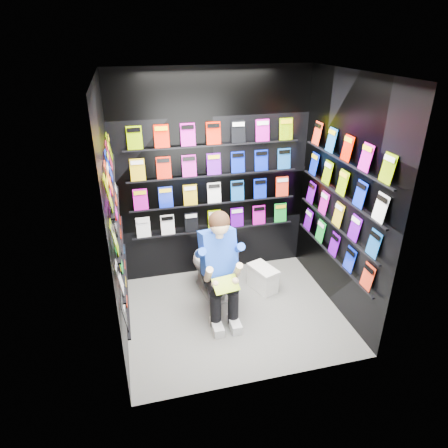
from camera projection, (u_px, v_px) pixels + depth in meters
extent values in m
plane|color=slate|center=(234.00, 314.00, 4.59)|extent=(2.40, 2.40, 0.00)
plane|color=white|center=(237.00, 73.00, 3.45)|extent=(2.40, 2.40, 0.00)
cube|color=black|center=(213.00, 178.00, 4.89)|extent=(2.40, 0.04, 2.60)
cube|color=black|center=(270.00, 260.00, 3.15)|extent=(2.40, 0.04, 2.60)
cube|color=black|center=(113.00, 223.00, 3.75)|extent=(0.04, 2.00, 2.60)
cube|color=black|center=(343.00, 199.00, 4.28)|extent=(0.04, 2.00, 2.60)
imported|color=silver|center=(211.00, 266.00, 4.83)|extent=(0.53, 0.80, 0.73)
cube|color=silver|center=(263.00, 279.00, 4.98)|extent=(0.32, 0.42, 0.28)
cube|color=silver|center=(263.00, 269.00, 4.91)|extent=(0.34, 0.44, 0.03)
cube|color=green|center=(226.00, 284.00, 4.10)|extent=(0.29, 0.20, 0.11)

